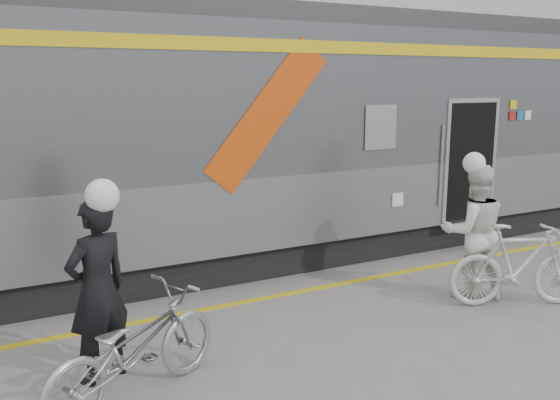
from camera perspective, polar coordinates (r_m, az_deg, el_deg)
ground at (r=6.96m, az=11.07°, el=-14.08°), size 90.00×90.00×0.00m
train at (r=10.66m, az=3.82°, el=6.46°), size 24.00×3.17×4.10m
safety_strip at (r=8.59m, az=1.93°, el=-8.79°), size 24.00×0.12×0.01m
man at (r=6.17m, az=-17.15°, el=-8.30°), size 0.81×0.69×1.88m
bicycle_left at (r=5.87m, az=-13.86°, el=-13.64°), size 2.08×1.44×1.04m
woman at (r=8.57m, az=18.12°, el=-2.92°), size 1.12×1.02×1.86m
bicycle_right at (r=8.53m, az=22.04°, el=-5.82°), size 1.93×1.26×1.13m
helmet_man at (r=5.90m, az=-17.78°, el=1.85°), size 0.33×0.33×0.33m
helmet_woman at (r=8.38m, az=18.58°, el=4.27°), size 0.30×0.30×0.30m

